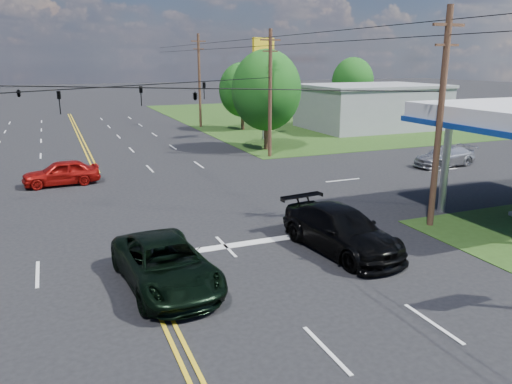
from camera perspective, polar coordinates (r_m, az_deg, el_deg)
name	(u,v)px	position (r m, az deg, el deg)	size (l,w,h in m)	color
ground	(112,205)	(27.05, -16.14, -1.39)	(280.00, 280.00, 0.00)	black
grass_ne	(349,115)	(69.42, 10.59, 8.63)	(46.00, 48.00, 0.03)	#233E14
stop_bar	(260,242)	(20.78, 0.44, -5.72)	(10.00, 0.50, 0.02)	silver
retail_ne	(371,108)	(56.52, 13.03, 9.35)	(14.00, 10.00, 4.40)	gray
pole_se	(440,117)	(23.11, 20.29, 8.03)	(1.60, 0.28, 9.50)	#40271B
pole_ne	(270,92)	(38.30, 1.62, 11.32)	(1.60, 0.28, 9.50)	#40271B
pole_right_far	(199,80)	(56.15, -6.49, 12.64)	(1.60, 0.28, 10.00)	#40271B
span_wire_signals	(103,87)	(26.07, -17.10, 11.37)	(26.00, 18.00, 1.13)	black
power_lines	(103,29)	(24.08, -17.08, 17.34)	(26.04, 100.00, 0.64)	black
tree_right_a	(266,90)	(41.44, 1.19, 11.53)	(5.70, 5.70, 8.18)	#40271B
tree_right_b	(242,90)	(53.52, -1.56, 11.60)	(4.94, 4.94, 7.09)	#40271B
tree_far_r	(353,82)	(66.86, 10.99, 12.29)	(5.32, 5.32, 7.63)	#40271B
pickup_dkgreen	(166,264)	(16.88, -10.30, -8.10)	(2.62, 5.69, 1.58)	black
suv_black	(341,230)	(19.88, 9.70, -4.30)	(2.39, 5.87, 1.70)	black
sedan_red	(61,173)	(32.09, -21.37, 2.07)	(1.77, 4.39, 1.50)	#9C0F0B
sedan_far	(445,156)	(37.68, 20.75, 3.83)	(1.95, 4.80, 1.39)	#A0A0A5
polesign_ne	(263,59)	(46.83, 0.85, 14.93)	(2.45, 1.14, 9.21)	#A5A5AA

